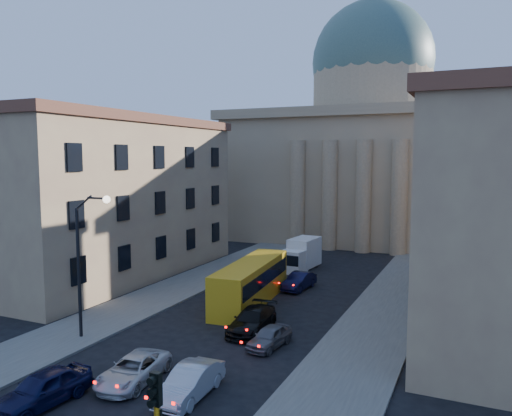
{
  "coord_description": "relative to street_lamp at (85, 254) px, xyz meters",
  "views": [
    {
      "loc": [
        14.38,
        -14.39,
        11.04
      ],
      "look_at": [
        -0.82,
        19.1,
        7.25
      ],
      "focal_mm": 35.0,
      "sensor_mm": 36.0,
      "label": 1
    }
  ],
  "objects": [
    {
      "name": "car_right_far",
      "position": [
        10.47,
        3.5,
        -4.67
      ],
      "size": [
        1.88,
        3.75,
        1.23
      ],
      "primitive_type": "imported",
      "rotation": [
        0.0,
        0.0,
        -0.12
      ],
      "color": "#545359",
      "rests_on": "ground"
    },
    {
      "name": "church",
      "position": [
        6.97,
        47.47,
        6.59
      ],
      "size": [
        68.02,
        28.76,
        36.6
      ],
      "color": "#907859",
      "rests_on": "ground"
    },
    {
      "name": "street_lamp",
      "position": [
        0.0,
        0.0,
        0.0
      ],
      "size": [
        2.62,
        0.44,
        8.83
      ],
      "color": "black",
      "rests_on": "ground"
    },
    {
      "name": "city_bus",
      "position": [
        5.73,
        11.13,
        -3.61
      ],
      "size": [
        3.55,
        11.24,
        3.11
      ],
      "rotation": [
        0.0,
        0.0,
        0.1
      ],
      "color": "gold",
      "rests_on": "ground"
    },
    {
      "name": "sidewalk_left",
      "position": [
        -1.53,
        10.0,
        -5.21
      ],
      "size": [
        5.0,
        60.0,
        0.15
      ],
      "primitive_type": "cube",
      "color": "#53514C",
      "rests_on": "ground"
    },
    {
      "name": "building_left",
      "position": [
        -10.03,
        14.0,
        2.14
      ],
      "size": [
        11.6,
        26.6,
        14.7
      ],
      "color": "tan",
      "rests_on": "ground"
    },
    {
      "name": "car_left_near",
      "position": [
        3.94,
        -7.0,
        -4.51
      ],
      "size": [
        2.28,
        4.73,
        1.56
      ],
      "primitive_type": "imported",
      "rotation": [
        0.0,
        0.0,
        -0.1
      ],
      "color": "black",
      "rests_on": "ground"
    },
    {
      "name": "box_truck",
      "position": [
        5.44,
        23.42,
        -3.87
      ],
      "size": [
        2.62,
        5.62,
        2.99
      ],
      "rotation": [
        0.0,
        0.0,
        -0.09
      ],
      "color": "silver",
      "rests_on": "ground"
    },
    {
      "name": "car_right_near",
      "position": [
        9.51,
        -3.63,
        -4.57
      ],
      "size": [
        1.67,
        4.41,
        1.44
      ],
      "primitive_type": "imported",
      "rotation": [
        0.0,
        0.0,
        0.03
      ],
      "color": "#A1A5A9",
      "rests_on": "ground"
    },
    {
      "name": "car_right_distant",
      "position": [
        7.77,
        16.26,
        -4.59
      ],
      "size": [
        1.87,
        4.34,
        1.39
      ],
      "primitive_type": "imported",
      "rotation": [
        0.0,
        0.0,
        -0.1
      ],
      "color": "black",
      "rests_on": "ground"
    },
    {
      "name": "sidewalk_right",
      "position": [
        15.47,
        10.0,
        -5.21
      ],
      "size": [
        5.0,
        60.0,
        0.15
      ],
      "primitive_type": "cube",
      "color": "#53514C",
      "rests_on": "ground"
    },
    {
      "name": "car_left_mid",
      "position": [
        6.17,
        -3.5,
        -4.65
      ],
      "size": [
        2.58,
        4.79,
        1.28
      ],
      "primitive_type": "imported",
      "rotation": [
        0.0,
        0.0,
        0.1
      ],
      "color": "beige",
      "rests_on": "ground"
    },
    {
      "name": "car_right_mid",
      "position": [
        8.46,
        5.42,
        -4.56
      ],
      "size": [
        2.31,
        5.1,
        1.45
      ],
      "primitive_type": "imported",
      "rotation": [
        0.0,
        0.0,
        0.06
      ],
      "color": "black",
      "rests_on": "ground"
    }
  ]
}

